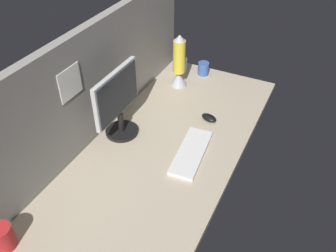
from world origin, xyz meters
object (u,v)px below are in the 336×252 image
Objects in this scene: keyboard at (191,152)px; mug_ceramic_blue at (203,68)px; mouse at (209,118)px; monitor at (118,102)px; mug_ceramic_white at (181,65)px; lava_lamp at (179,65)px; mug_red_plastic at (2,237)px.

mug_ceramic_blue is (77.55, 24.60, 3.39)cm from keyboard.
mouse is 52.31cm from mug_ceramic_blue.
monitor is at bearing 144.73° from mouse.
monitor is 3.96× the size of mouse.
mug_ceramic_white is at bearing 22.34° from keyboard.
keyboard is 1.05× the size of lava_lamp.
mouse is 0.82× the size of mug_ceramic_white.
mug_ceramic_white is 21.18cm from lava_lamp.
lava_lamp reaches higher than mug_red_plastic.
monitor is 1.03× the size of keyboard.
monitor is 3.45× the size of mug_red_plastic.
monitor is 3.55× the size of mug_ceramic_blue.
keyboard is 93.45cm from mug_red_plastic.
monitor reaches higher than mug_ceramic_blue.
mug_red_plastic reaches higher than mug_ceramic_blue.
mug_ceramic_white is (44.65, 38.09, 2.99)cm from mouse.
monitor is 81.93cm from mug_red_plastic.
monitor is at bearing 178.82° from mug_ceramic_white.
mug_ceramic_white is 1.09× the size of mug_ceramic_blue.
lava_lamp is (57.49, 33.95, 13.75)cm from keyboard.
mug_ceramic_blue is 0.97× the size of mug_red_plastic.
monitor is 46.17cm from keyboard.
mug_red_plastic is at bearing 175.18° from mouse.
keyboard is 3.46× the size of mug_ceramic_blue.
mug_ceramic_white is 15.84cm from mug_ceramic_blue.
lava_lamp reaches higher than mug_ceramic_white.
keyboard is 68.17cm from lava_lamp.
monitor reaches higher than keyboard.
mouse is 0.27× the size of lava_lamp.
keyboard is at bearing -162.40° from mug_ceramic_blue.
mug_ceramic_blue is at bearing -7.34° from mug_red_plastic.
mouse is at bearing -130.43° from lava_lamp.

